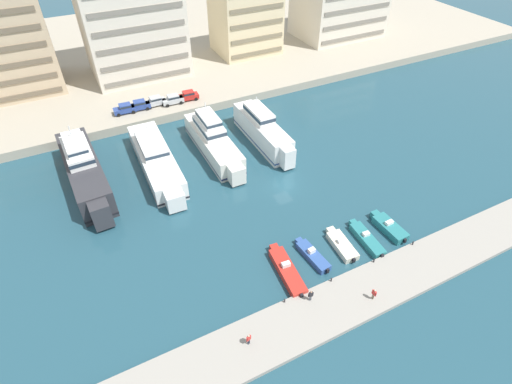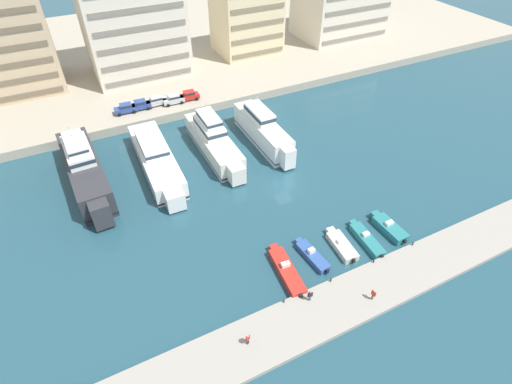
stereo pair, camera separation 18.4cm
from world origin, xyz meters
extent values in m
plane|color=#234C5B|center=(0.00, 0.00, 0.00)|extent=(400.00, 400.00, 0.00)
cube|color=#ADA38E|center=(0.00, 61.05, 0.84)|extent=(180.00, 70.00, 1.67)
cube|color=#9E998E|center=(0.00, -21.23, 0.30)|extent=(120.00, 6.26, 0.59)
cube|color=#333338|center=(-26.67, 14.10, 2.19)|extent=(5.42, 19.22, 4.37)
cube|color=#333338|center=(-26.22, 3.56, 2.30)|extent=(2.63, 2.41, 3.72)
cube|color=black|center=(-26.67, 14.10, 0.77)|extent=(5.48, 19.41, 0.24)
cube|color=white|center=(-26.73, 15.53, 5.18)|extent=(3.93, 8.14, 1.62)
cube|color=#233342|center=(-26.73, 15.53, 5.34)|extent=(3.98, 8.22, 0.58)
cube|color=white|center=(-26.73, 15.53, 6.56)|extent=(3.07, 6.35, 1.14)
cube|color=#233342|center=(-26.73, 15.53, 6.67)|extent=(3.11, 6.42, 0.41)
cylinder|color=silver|center=(-26.79, 16.73, 8.03)|extent=(0.16, 0.16, 1.80)
cube|color=#333338|center=(-27.10, 24.06, 1.20)|extent=(3.95, 1.07, 0.20)
cube|color=white|center=(-16.06, 13.13, 1.56)|extent=(5.29, 19.08, 3.13)
cube|color=white|center=(-16.36, 2.59, 1.64)|extent=(2.68, 2.45, 2.66)
cube|color=black|center=(-16.06, 13.13, 0.55)|extent=(5.34, 19.27, 0.24)
cube|color=white|center=(-16.02, 14.55, 3.84)|extent=(3.93, 8.06, 1.43)
cube|color=#233342|center=(-16.02, 14.55, 3.98)|extent=(3.98, 8.14, 0.51)
cylinder|color=silver|center=(-15.99, 15.75, 5.45)|extent=(0.16, 0.16, 1.80)
cube|color=white|center=(-15.78, 23.05, 0.86)|extent=(4.07, 1.01, 0.20)
cube|color=silver|center=(-6.13, 13.35, 1.66)|extent=(4.39, 17.03, 3.32)
cube|color=silver|center=(-6.19, 3.89, 1.74)|extent=(2.37, 2.16, 2.82)
cube|color=#192347|center=(-6.13, 13.35, 0.58)|extent=(4.43, 17.20, 0.24)
cube|color=white|center=(-6.12, 14.63, 4.19)|extent=(3.38, 7.16, 1.74)
cube|color=#233342|center=(-6.12, 14.63, 4.36)|extent=(3.43, 7.23, 0.63)
cube|color=white|center=(-6.12, 14.63, 5.73)|extent=(2.64, 5.59, 1.34)
cube|color=#233342|center=(-6.12, 14.63, 5.86)|extent=(2.67, 5.64, 0.48)
cylinder|color=silver|center=(-6.11, 15.70, 7.30)|extent=(0.16, 0.16, 1.80)
cube|color=silver|center=(-6.07, 22.30, 0.91)|extent=(3.65, 0.92, 0.20)
cube|color=white|center=(2.65, 12.38, 2.03)|extent=(3.70, 15.85, 4.07)
cube|color=white|center=(2.64, 3.63, 2.14)|extent=(2.03, 1.84, 3.46)
cube|color=#334C7F|center=(2.65, 12.38, 0.71)|extent=(3.73, 16.00, 0.24)
cube|color=white|center=(2.65, 13.57, 4.96)|extent=(2.88, 6.66, 1.78)
cube|color=#233342|center=(2.65, 13.57, 5.14)|extent=(2.91, 6.72, 0.64)
cylinder|color=silver|center=(2.65, 14.57, 6.75)|extent=(0.16, 0.16, 1.80)
cube|color=white|center=(2.66, 20.76, 1.12)|extent=(3.13, 0.90, 0.20)
cube|color=red|center=(-8.03, -14.80, 0.51)|extent=(2.59, 7.40, 1.02)
cube|color=red|center=(-7.65, -10.81, 0.51)|extent=(1.13, 0.96, 0.87)
cube|color=silver|center=(-7.98, -14.26, 1.29)|extent=(1.11, 0.70, 0.55)
cube|color=#283847|center=(-7.95, -13.98, 1.38)|extent=(0.96, 0.17, 0.33)
cube|color=black|center=(-8.39, -18.60, 0.66)|extent=(0.38, 0.31, 0.60)
cube|color=#33569E|center=(-3.89, -14.11, 0.43)|extent=(2.01, 5.41, 0.85)
cube|color=#33569E|center=(-4.14, -11.15, 0.43)|extent=(0.92, 0.78, 0.73)
cube|color=silver|center=(-3.92, -13.71, 1.14)|extent=(0.91, 0.67, 0.58)
cube|color=#283847|center=(-3.94, -13.43, 1.23)|extent=(0.79, 0.15, 0.35)
cube|color=black|center=(-3.65, -16.92, 0.58)|extent=(0.38, 0.31, 0.60)
cube|color=beige|center=(0.41, -14.38, 0.44)|extent=(2.37, 5.14, 0.89)
cube|color=beige|center=(0.65, -11.50, 0.44)|extent=(1.15, 0.97, 0.76)
cube|color=silver|center=(0.44, -14.01, 1.10)|extent=(1.13, 0.69, 0.42)
cube|color=#283847|center=(0.46, -13.73, 1.16)|extent=(0.99, 0.16, 0.25)
cube|color=black|center=(0.19, -17.05, 0.59)|extent=(0.38, 0.31, 0.60)
cube|color=teal|center=(3.96, -14.97, 0.46)|extent=(2.05, 6.08, 0.92)
cube|color=teal|center=(4.18, -11.66, 0.46)|extent=(0.96, 0.80, 0.78)
cube|color=silver|center=(3.99, -14.52, 1.14)|extent=(0.95, 0.66, 0.44)
cube|color=#283847|center=(4.00, -14.24, 1.21)|extent=(0.83, 0.14, 0.27)
cube|color=black|center=(3.74, -18.13, 0.61)|extent=(0.38, 0.30, 0.60)
cube|color=teal|center=(7.98, -14.76, 0.54)|extent=(2.20, 5.13, 1.07)
cube|color=teal|center=(7.90, -11.82, 0.54)|extent=(1.15, 0.96, 0.91)
cube|color=silver|center=(7.97, -14.38, 1.29)|extent=(1.15, 0.63, 0.44)
cube|color=#283847|center=(7.96, -14.10, 1.36)|extent=(1.03, 0.11, 0.26)
cube|color=black|center=(8.06, -17.48, 0.69)|extent=(0.37, 0.29, 0.60)
cube|color=#28428E|center=(-16.94, 30.18, 2.39)|extent=(4.18, 1.89, 0.80)
cube|color=#28428E|center=(-16.79, 30.17, 3.13)|extent=(2.17, 1.66, 0.68)
cube|color=#1E2833|center=(-16.79, 30.17, 3.13)|extent=(2.13, 1.67, 0.37)
cylinder|color=black|center=(-18.33, 29.39, 1.99)|extent=(0.65, 0.25, 0.64)
cylinder|color=black|center=(-18.25, 31.09, 1.99)|extent=(0.65, 0.25, 0.64)
cylinder|color=black|center=(-15.64, 29.27, 1.99)|extent=(0.65, 0.25, 0.64)
cylinder|color=black|center=(-15.56, 30.96, 1.99)|extent=(0.65, 0.25, 0.64)
cube|color=#28428E|center=(-14.24, 30.26, 2.39)|extent=(4.21, 1.97, 0.80)
cube|color=#28428E|center=(-14.09, 30.25, 3.13)|extent=(2.20, 1.70, 0.68)
cube|color=#1E2833|center=(-14.09, 30.25, 3.13)|extent=(2.16, 1.71, 0.37)
cylinder|color=black|center=(-15.64, 29.51, 1.99)|extent=(0.65, 0.26, 0.64)
cylinder|color=black|center=(-15.53, 31.20, 1.99)|extent=(0.65, 0.26, 0.64)
cylinder|color=black|center=(-12.95, 29.32, 1.99)|extent=(0.65, 0.26, 0.64)
cylinder|color=black|center=(-12.84, 31.02, 1.99)|extent=(0.65, 0.26, 0.64)
cube|color=#B7BCC1|center=(-11.11, 30.42, 2.39)|extent=(4.13, 1.77, 0.80)
cube|color=#B7BCC1|center=(-10.96, 30.43, 3.13)|extent=(2.12, 1.59, 0.68)
cube|color=#1E2833|center=(-10.96, 30.43, 3.13)|extent=(2.08, 1.61, 0.37)
cylinder|color=black|center=(-12.45, 29.55, 1.99)|extent=(0.64, 0.23, 0.64)
cylinder|color=black|center=(-12.48, 31.25, 1.99)|extent=(0.64, 0.23, 0.64)
cylinder|color=black|center=(-9.75, 29.60, 1.99)|extent=(0.64, 0.23, 0.64)
cylinder|color=black|center=(-9.78, 31.30, 1.99)|extent=(0.64, 0.23, 0.64)
cube|color=#B7BCC1|center=(-7.86, 29.59, 2.39)|extent=(4.13, 1.79, 0.80)
cube|color=#B7BCC1|center=(-7.71, 29.58, 3.13)|extent=(2.13, 1.60, 0.68)
cube|color=#1E2833|center=(-7.71, 29.58, 3.13)|extent=(2.09, 1.62, 0.37)
cylinder|color=black|center=(-9.23, 28.76, 1.99)|extent=(0.64, 0.23, 0.64)
cylinder|color=black|center=(-9.19, 30.46, 1.99)|extent=(0.64, 0.23, 0.64)
cylinder|color=black|center=(-6.53, 28.71, 1.99)|extent=(0.64, 0.23, 0.64)
cylinder|color=black|center=(-6.49, 30.41, 1.99)|extent=(0.64, 0.23, 0.64)
cube|color=red|center=(-4.72, 29.73, 2.39)|extent=(4.21, 1.97, 0.80)
cube|color=red|center=(-4.57, 29.72, 3.13)|extent=(2.20, 1.70, 0.68)
cube|color=#1E2833|center=(-4.57, 29.72, 3.13)|extent=(2.16, 1.71, 0.37)
cylinder|color=black|center=(-6.12, 28.98, 1.99)|extent=(0.65, 0.26, 0.64)
cylinder|color=black|center=(-6.01, 30.67, 1.99)|extent=(0.65, 0.26, 0.64)
cylinder|color=black|center=(-3.43, 28.79, 1.99)|extent=(0.65, 0.26, 0.64)
cylinder|color=black|center=(-3.31, 30.49, 1.99)|extent=(0.65, 0.26, 0.64)
cube|color=#6D5F4B|center=(-35.68, 42.93, 3.18)|extent=(18.84, 0.24, 0.90)
cube|color=#6D5F4B|center=(-35.68, 42.93, 6.20)|extent=(18.84, 0.24, 0.90)
cube|color=silver|center=(-9.62, 47.16, 14.96)|extent=(19.43, 14.96, 26.58)
cube|color=gray|center=(-9.62, 39.58, 3.33)|extent=(17.87, 0.24, 0.90)
cube|color=gray|center=(-9.62, 39.58, 6.66)|extent=(17.87, 0.24, 0.90)
cube|color=gray|center=(-9.62, 39.58, 9.98)|extent=(17.87, 0.24, 0.90)
cube|color=gray|center=(-9.62, 39.58, 13.30)|extent=(17.87, 0.24, 0.90)
cube|color=gray|center=(-9.62, 39.58, 16.62)|extent=(17.87, 0.24, 0.90)
cube|color=beige|center=(16.41, 47.39, 9.81)|extent=(14.12, 12.00, 16.27)
cube|color=#7E7359|center=(16.41, 41.29, 3.30)|extent=(12.99, 0.24, 0.90)
cube|color=#7E7359|center=(16.41, 41.29, 6.55)|extent=(12.99, 0.24, 0.90)
cube|color=#7E7359|center=(16.41, 41.29, 9.81)|extent=(12.99, 0.24, 0.90)
cube|color=#7E7359|center=(16.41, 41.29, 13.06)|extent=(12.99, 0.24, 0.90)
cube|color=gray|center=(42.61, 39.28, 3.34)|extent=(19.27, 0.24, 0.90)
cube|color=gray|center=(42.61, 39.28, 6.68)|extent=(19.27, 0.24, 0.90)
cube|color=gray|center=(42.61, 39.28, 10.02)|extent=(19.27, 0.24, 0.90)
cylinder|color=#282D3D|center=(-16.20, -20.99, 0.99)|extent=(0.13, 0.13, 0.79)
cylinder|color=#282D3D|center=(-16.35, -21.04, 0.99)|extent=(0.13, 0.13, 0.79)
cube|color=red|center=(-16.28, -21.01, 1.69)|extent=(0.48, 0.33, 0.61)
cylinder|color=red|center=(-16.02, -20.94, 1.64)|extent=(0.09, 0.09, 0.61)
cylinder|color=red|center=(-16.53, -21.09, 1.64)|extent=(0.09, 0.09, 0.61)
sphere|color=beige|center=(-16.28, -21.01, 2.10)|extent=(0.22, 0.22, 0.22)
cylinder|color=#7A6B56|center=(-1.37, -22.39, 0.99)|extent=(0.13, 0.13, 0.80)
cylinder|color=#7A6B56|center=(-1.35, -22.54, 0.99)|extent=(0.13, 0.13, 0.80)
cube|color=red|center=(-1.36, -22.47, 1.70)|extent=(0.28, 0.47, 0.61)
cylinder|color=red|center=(-1.39, -22.20, 1.65)|extent=(0.10, 0.10, 0.61)
cylinder|color=red|center=(-1.32, -22.73, 1.65)|extent=(0.10, 0.10, 0.61)
sphere|color=beige|center=(-1.36, -22.47, 2.12)|extent=(0.22, 0.22, 0.22)
cylinder|color=#4C515B|center=(-7.71, -19.46, 0.99)|extent=(0.13, 0.13, 0.80)
cylinder|color=#4C515B|center=(-7.87, -19.42, 0.99)|extent=(0.13, 0.13, 0.80)
cube|color=#232328|center=(-7.79, -19.44, 1.70)|extent=(0.48, 0.32, 0.62)
cylinder|color=#232328|center=(-7.53, -19.50, 1.65)|extent=(0.10, 0.10, 0.62)
cylinder|color=#232328|center=(-8.06, -19.38, 1.65)|extent=(0.10, 0.10, 0.62)
sphere|color=#A87A5B|center=(-7.79, -19.44, 2.12)|extent=(0.22, 0.22, 0.22)
cylinder|color=#2D2D33|center=(-10.50, -18.35, 0.82)|extent=(0.18, 0.18, 0.45)
sphere|color=#2D2D33|center=(-10.50, -18.35, 1.10)|extent=(0.20, 0.20, 0.20)
cylinder|color=#2D2D33|center=(-4.15, -18.35, 0.82)|extent=(0.18, 0.18, 0.45)
sphere|color=#2D2D33|center=(-4.15, -18.35, 1.10)|extent=(0.20, 0.20, 0.20)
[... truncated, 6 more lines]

